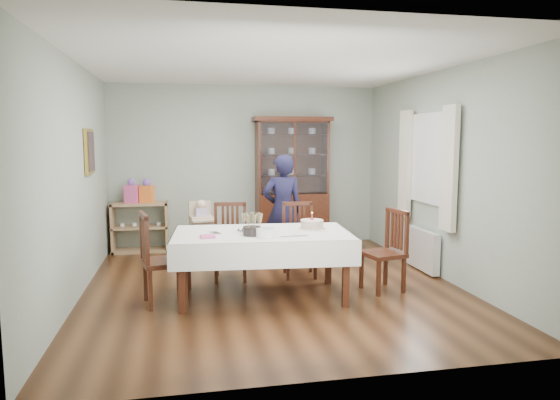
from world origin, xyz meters
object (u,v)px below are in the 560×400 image
object	(u,v)px
chair_end_left	(163,277)
high_chair	(202,240)
chair_far_right	(299,254)
chair_far_left	(231,257)
gift_bag_pink	(132,192)
gift_bag_orange	(147,192)
dining_table	(262,264)
sideboard	(140,227)
champagne_tray	(252,226)
china_cabinet	(292,180)
birthday_cake	(312,225)
woman	(282,210)
chair_end_right	(384,267)

from	to	relation	value
chair_end_left	high_chair	bearing A→B (deg)	-28.81
chair_end_left	chair_far_right	bearing A→B (deg)	-76.67
chair_far_left	high_chair	distance (m)	0.85
gift_bag_pink	gift_bag_orange	xyz separation A→B (m)	(0.24, 0.00, -0.00)
dining_table	chair_far_left	xyz separation A→B (m)	(-0.28, 0.82, -0.09)
dining_table	sideboard	size ratio (longest dim) A/B	2.31
champagne_tray	gift_bag_orange	bearing A→B (deg)	117.09
dining_table	china_cabinet	distance (m)	2.93
chair_end_left	gift_bag_orange	size ratio (longest dim) A/B	2.64
chair_far_left	birthday_cake	world-z (taller)	chair_far_left
chair_far_left	woman	xyz separation A→B (m)	(0.81, 0.59, 0.51)
chair_end_right	gift_bag_pink	distance (m)	4.20
chair_far_right	chair_end_left	world-z (taller)	chair_end_left
birthday_cake	dining_table	bearing A→B (deg)	-175.95
chair_far_right	chair_end_left	size ratio (longest dim) A/B	0.95
champagne_tray	high_chair	bearing A→B (deg)	108.81
china_cabinet	champagne_tray	xyz separation A→B (m)	(-1.04, -2.60, -0.30)
birthday_cake	woman	bearing A→B (deg)	93.21
dining_table	chair_far_right	world-z (taller)	chair_far_right
chair_far_left	champagne_tray	size ratio (longest dim) A/B	2.90
chair_end_left	champagne_tray	bearing A→B (deg)	-96.59
sideboard	chair_far_left	world-z (taller)	chair_far_left
chair_far_left	chair_far_right	world-z (taller)	chair_far_left
china_cabinet	gift_bag_orange	bearing A→B (deg)	179.96
birthday_cake	high_chair	bearing A→B (deg)	128.18
dining_table	chair_end_left	xyz separation A→B (m)	(-1.11, -0.02, -0.08)
chair_far_right	chair_end_right	size ratio (longest dim) A/B	1.00
chair_far_left	birthday_cake	distance (m)	1.29
birthday_cake	gift_bag_orange	size ratio (longest dim) A/B	0.79
china_cabinet	chair_end_right	bearing A→B (deg)	-78.78
woman	champagne_tray	world-z (taller)	woman
chair_end_right	high_chair	size ratio (longest dim) A/B	1.02
dining_table	birthday_cake	distance (m)	0.74
sideboard	champagne_tray	bearing A→B (deg)	-60.98
chair_end_right	woman	size ratio (longest dim) A/B	0.61
sideboard	high_chair	size ratio (longest dim) A/B	0.94
woman	birthday_cake	world-z (taller)	woman
chair_end_left	woman	distance (m)	2.22
dining_table	woman	distance (m)	1.56
dining_table	high_chair	distance (m)	1.71
champagne_tray	dining_table	bearing A→B (deg)	-35.69
sideboard	champagne_tray	xyz separation A→B (m)	(1.46, -2.63, 0.43)
dining_table	champagne_tray	xyz separation A→B (m)	(-0.10, 0.07, 0.44)
woman	birthday_cake	bearing A→B (deg)	90.91
chair_end_right	sideboard	bearing A→B (deg)	-144.82
woman	gift_bag_pink	distance (m)	2.54
sideboard	birthday_cake	world-z (taller)	birthday_cake
woman	gift_bag_pink	size ratio (longest dim) A/B	4.09
chair_far_left	chair_far_right	distance (m)	0.91
chair_end_right	birthday_cake	size ratio (longest dim) A/B	3.18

